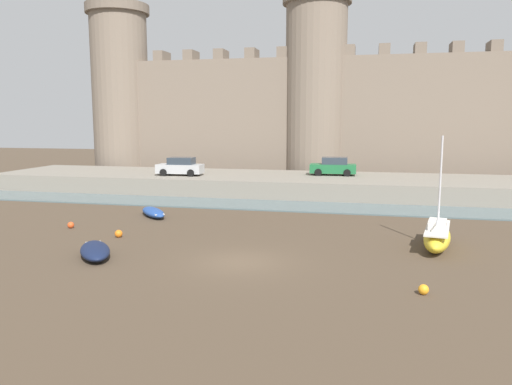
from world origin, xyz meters
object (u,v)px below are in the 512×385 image
object	(u,v)px
mooring_buoy_mid_mud	(423,290)
mooring_buoy_near_channel	(119,234)
rowboat_midflat_right	(95,250)
mooring_buoy_off_centre	(71,225)
car_quay_west	(180,167)
rowboat_foreground_centre	(153,212)
sailboat_midflat_left	(437,236)
car_quay_east	(333,167)

from	to	relation	value
mooring_buoy_mid_mud	mooring_buoy_near_channel	distance (m)	16.70
mooring_buoy_mid_mud	mooring_buoy_near_channel	world-z (taller)	mooring_buoy_near_channel
rowboat_midflat_right	mooring_buoy_mid_mud	size ratio (longest dim) A/B	9.18
mooring_buoy_off_centre	car_quay_west	bearing A→B (deg)	86.60
mooring_buoy_off_centre	mooring_buoy_near_channel	size ratio (longest dim) A/B	0.92
rowboat_foreground_centre	rowboat_midflat_right	distance (m)	10.14
sailboat_midflat_left	mooring_buoy_off_centre	distance (m)	20.99
rowboat_midflat_right	rowboat_foreground_centre	bearing A→B (deg)	98.59
mooring_buoy_near_channel	car_quay_west	distance (m)	17.76
sailboat_midflat_left	mooring_buoy_mid_mud	size ratio (longest dim) A/B	14.49
rowboat_foreground_centre	mooring_buoy_near_channel	bearing A→B (deg)	-83.89
rowboat_foreground_centre	car_quay_east	bearing A→B (deg)	52.56
mooring_buoy_mid_mud	mooring_buoy_near_channel	size ratio (longest dim) A/B	0.93
mooring_buoy_mid_mud	car_quay_east	bearing A→B (deg)	101.15
rowboat_midflat_right	mooring_buoy_mid_mud	distance (m)	14.89
sailboat_midflat_left	rowboat_midflat_right	distance (m)	16.98
car_quay_west	sailboat_midflat_left	bearing A→B (deg)	-38.64
mooring_buoy_off_centre	car_quay_east	size ratio (longest dim) A/B	0.09
car_quay_west	car_quay_east	world-z (taller)	same
sailboat_midflat_left	car_quay_east	world-z (taller)	sailboat_midflat_left
rowboat_midflat_right	mooring_buoy_near_channel	size ratio (longest dim) A/B	8.50
car_quay_west	mooring_buoy_off_centre	bearing A→B (deg)	-93.40
rowboat_midflat_right	mooring_buoy_near_channel	xyz separation A→B (m)	(-0.86, 3.94, -0.12)
sailboat_midflat_left	rowboat_foreground_centre	distance (m)	18.28
rowboat_foreground_centre	rowboat_midflat_right	size ratio (longest dim) A/B	0.94
mooring_buoy_mid_mud	mooring_buoy_off_centre	distance (m)	20.98
mooring_buoy_off_centre	sailboat_midflat_left	bearing A→B (deg)	-0.53
rowboat_foreground_centre	rowboat_midflat_right	bearing A→B (deg)	-81.41
sailboat_midflat_left	mooring_buoy_near_channel	xyz separation A→B (m)	(-17.00, -1.35, -0.43)
mooring_buoy_mid_mud	rowboat_midflat_right	bearing A→B (deg)	172.40
sailboat_midflat_left	rowboat_midflat_right	world-z (taller)	sailboat_midflat_left
rowboat_midflat_right	mooring_buoy_near_channel	world-z (taller)	rowboat_midflat_right
rowboat_foreground_centre	car_quay_east	xyz separation A→B (m)	(11.07, 14.45, 2.01)
mooring_buoy_off_centre	mooring_buoy_near_channel	world-z (taller)	mooring_buoy_near_channel
rowboat_foreground_centre	car_quay_east	world-z (taller)	car_quay_east
sailboat_midflat_left	mooring_buoy_mid_mud	xyz separation A→B (m)	(-1.37, -7.26, -0.45)
mooring_buoy_near_channel	rowboat_foreground_centre	bearing A→B (deg)	96.11
rowboat_midflat_right	car_quay_east	world-z (taller)	car_quay_east
mooring_buoy_near_channel	mooring_buoy_off_centre	bearing A→B (deg)	158.76
rowboat_midflat_right	mooring_buoy_off_centre	world-z (taller)	rowboat_midflat_right
car_quay_west	rowboat_midflat_right	bearing A→B (deg)	-79.62
mooring_buoy_off_centre	car_quay_west	distance (m)	16.00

